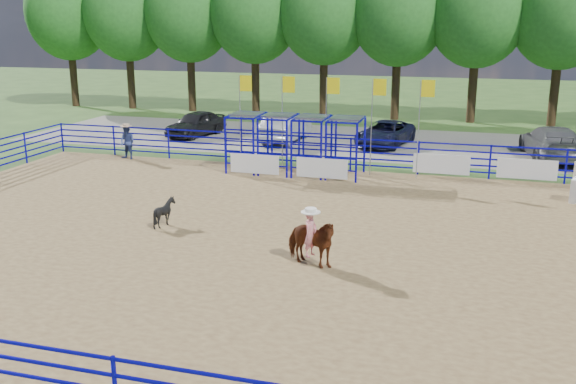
# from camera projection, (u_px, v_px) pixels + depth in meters

# --- Properties ---
(ground) EXTENTS (120.00, 120.00, 0.00)m
(ground) POSITION_uv_depth(u_px,v_px,m) (289.00, 242.00, 19.73)
(ground) COLOR #3E6026
(ground) RESTS_ON ground
(arena_dirt) EXTENTS (30.00, 20.00, 0.02)m
(arena_dirt) POSITION_uv_depth(u_px,v_px,m) (289.00, 241.00, 19.73)
(arena_dirt) COLOR olive
(arena_dirt) RESTS_ON ground
(gravel_strip) EXTENTS (40.00, 10.00, 0.01)m
(gravel_strip) POSITION_uv_depth(u_px,v_px,m) (374.00, 143.00, 35.49)
(gravel_strip) COLOR slate
(gravel_strip) RESTS_ON ground
(horse_and_rider) EXTENTS (1.81, 1.24, 2.30)m
(horse_and_rider) POSITION_uv_depth(u_px,v_px,m) (310.00, 238.00, 17.54)
(horse_and_rider) COLOR #662D14
(horse_and_rider) RESTS_ON arena_dirt
(calf) EXTENTS (1.12, 1.09, 0.93)m
(calf) POSITION_uv_depth(u_px,v_px,m) (165.00, 212.00, 21.07)
(calf) COLOR black
(calf) RESTS_ON arena_dirt
(spectator_cowboy) EXTENTS (0.92, 0.79, 1.71)m
(spectator_cowboy) POSITION_uv_depth(u_px,v_px,m) (127.00, 142.00, 31.04)
(spectator_cowboy) COLOR navy
(spectator_cowboy) RESTS_ON arena_dirt
(car_a) EXTENTS (2.69, 4.53, 1.45)m
(car_a) POSITION_uv_depth(u_px,v_px,m) (196.00, 123.00, 37.39)
(car_a) COLOR black
(car_a) RESTS_ON gravel_strip
(car_b) EXTENTS (1.90, 4.82, 1.56)m
(car_b) POSITION_uv_depth(u_px,v_px,m) (286.00, 127.00, 35.73)
(car_b) COLOR gray
(car_b) RESTS_ON gravel_strip
(car_c) EXTENTS (3.11, 5.05, 1.31)m
(car_c) POSITION_uv_depth(u_px,v_px,m) (385.00, 133.00, 34.59)
(car_c) COLOR black
(car_c) RESTS_ON gravel_strip
(car_d) EXTENTS (2.98, 5.78, 1.60)m
(car_d) POSITION_uv_depth(u_px,v_px,m) (552.00, 142.00, 31.24)
(car_d) COLOR #57575A
(car_d) RESTS_ON gravel_strip
(perimeter_fence) EXTENTS (30.10, 20.10, 1.50)m
(perimeter_fence) POSITION_uv_depth(u_px,v_px,m) (289.00, 218.00, 19.53)
(perimeter_fence) COLOR #0C08BE
(perimeter_fence) RESTS_ON ground
(chute_assembly) EXTENTS (19.32, 2.41, 4.20)m
(chute_assembly) POSITION_uv_depth(u_px,v_px,m) (303.00, 146.00, 28.11)
(chute_assembly) COLOR #0C08BE
(chute_assembly) RESTS_ON ground
(treeline) EXTENTS (56.40, 6.40, 11.24)m
(treeline) POSITION_uv_depth(u_px,v_px,m) (399.00, 5.00, 41.87)
(treeline) COLOR #3F2B19
(treeline) RESTS_ON ground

